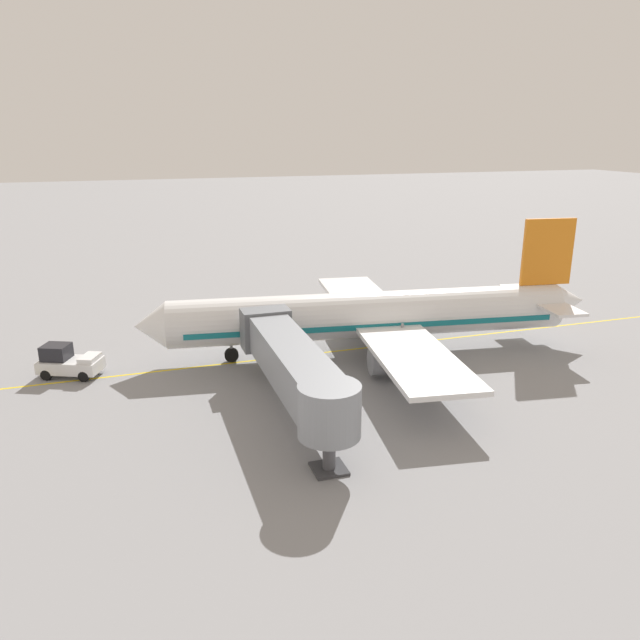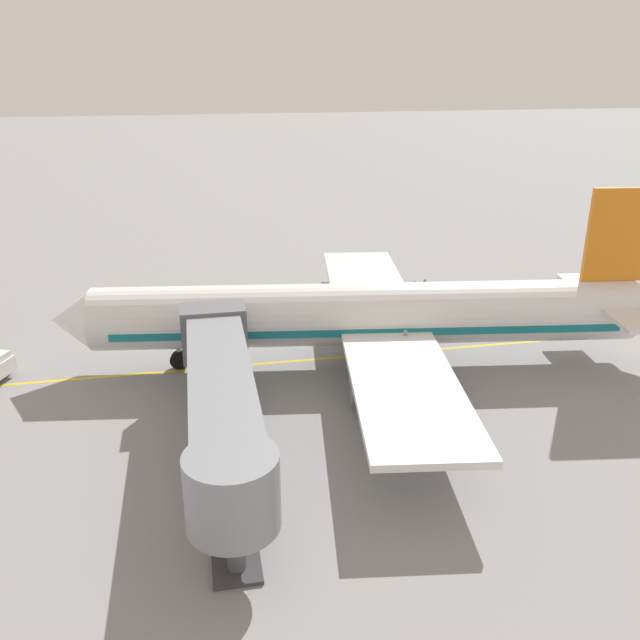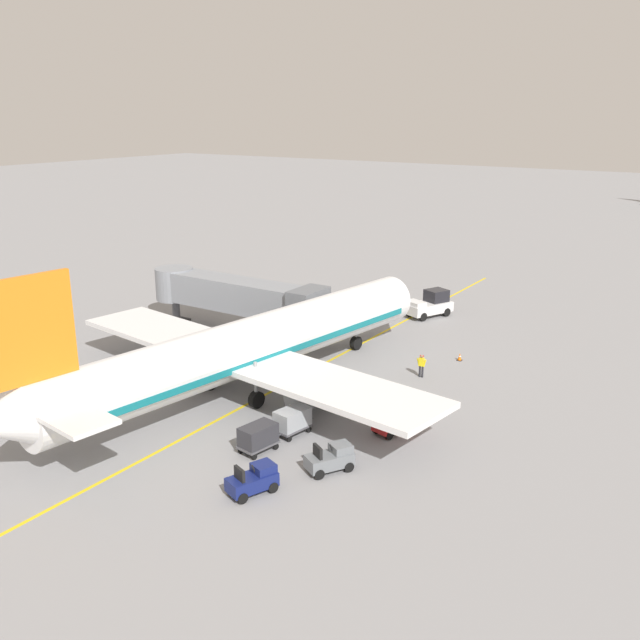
{
  "view_description": "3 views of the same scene",
  "coord_description": "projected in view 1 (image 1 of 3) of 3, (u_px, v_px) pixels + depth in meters",
  "views": [
    {
      "loc": [
        -44.58,
        17.58,
        17.38
      ],
      "look_at": [
        0.25,
        3.0,
        2.76
      ],
      "focal_mm": 34.17,
      "sensor_mm": 36.0,
      "label": 1
    },
    {
      "loc": [
        -36.56,
        8.85,
        17.4
      ],
      "look_at": [
        -2.28,
        2.19,
        3.54
      ],
      "focal_mm": 36.99,
      "sensor_mm": 36.0,
      "label": 2
    },
    {
      "loc": [
        27.2,
        -35.69,
        18.38
      ],
      "look_at": [
        0.39,
        5.01,
        3.79
      ],
      "focal_mm": 39.44,
      "sensor_mm": 36.0,
      "label": 3
    }
  ],
  "objects": [
    {
      "name": "baggage_cart_front",
      "position": [
        386.0,
        316.0,
        56.58
      ],
      "size": [
        1.63,
        2.97,
        1.58
      ],
      "color": "#4C4C51",
      "rests_on": "ground"
    },
    {
      "name": "ground_crew_wing_walker",
      "position": [
        247.0,
        322.0,
        54.95
      ],
      "size": [
        0.73,
        0.27,
        1.69
      ],
      "color": "#232328",
      "rests_on": "ground"
    },
    {
      "name": "baggage_tug_spare",
      "position": [
        436.0,
        307.0,
        60.59
      ],
      "size": [
        2.01,
        2.76,
        1.62
      ],
      "color": "navy",
      "rests_on": "ground"
    },
    {
      "name": "safety_cone_nose_left",
      "position": [
        192.0,
        331.0,
        54.6
      ],
      "size": [
        0.36,
        0.36,
        0.59
      ],
      "color": "black",
      "rests_on": "ground"
    },
    {
      "name": "baggage_tug_trailing",
      "position": [
        332.0,
        308.0,
        60.0
      ],
      "size": [
        1.88,
        2.74,
        1.62
      ],
      "color": "#B21E1E",
      "rests_on": "ground"
    },
    {
      "name": "baggage_tug_lead",
      "position": [
        391.0,
        305.0,
        61.24
      ],
      "size": [
        2.29,
        2.77,
        1.62
      ],
      "color": "slate",
      "rests_on": "ground"
    },
    {
      "name": "pushback_tractor",
      "position": [
        68.0,
        362.0,
        44.97
      ],
      "size": [
        3.78,
        4.91,
        2.4
      ],
      "color": "silver",
      "rests_on": "ground"
    },
    {
      "name": "parked_airliner",
      "position": [
        373.0,
        315.0,
        49.09
      ],
      "size": [
        30.43,
        37.31,
        10.63
      ],
      "color": "white",
      "rests_on": "ground"
    },
    {
      "name": "gate_lead_in_line",
      "position": [
        355.0,
        349.0,
        50.83
      ],
      "size": [
        0.24,
        80.0,
        0.01
      ],
      "primitive_type": "cube",
      "color": "gold",
      "rests_on": "ground"
    },
    {
      "name": "ground_plane",
      "position": [
        355.0,
        349.0,
        50.83
      ],
      "size": [
        400.0,
        400.0,
        0.0
      ],
      "primitive_type": "plane",
      "color": "gray"
    },
    {
      "name": "jet_bridge",
      "position": [
        293.0,
        365.0,
        37.97
      ],
      "size": [
        17.2,
        3.5,
        4.98
      ],
      "color": "gray",
      "rests_on": "ground"
    },
    {
      "name": "baggage_cart_second_in_train",
      "position": [
        415.0,
        315.0,
        57.12
      ],
      "size": [
        1.63,
        2.97,
        1.58
      ],
      "color": "#4C4C51",
      "rests_on": "ground"
    }
  ]
}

